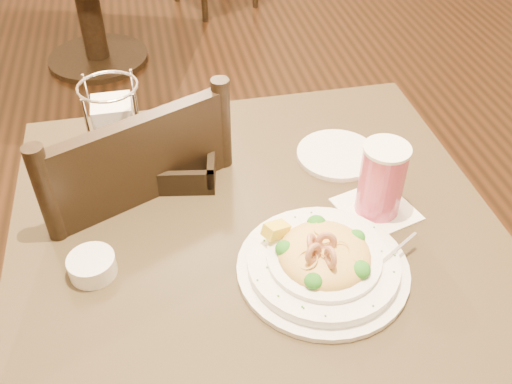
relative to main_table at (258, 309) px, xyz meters
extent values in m
cylinder|color=black|center=(0.00, 0.00, -0.13)|extent=(0.12, 0.12, 0.67)
cube|color=#4A3E2A|center=(0.00, 0.00, 0.22)|extent=(0.90, 0.90, 0.03)
cylinder|color=black|center=(-0.42, 2.13, -0.49)|extent=(0.52, 0.52, 0.03)
cube|color=black|center=(-0.27, 0.30, -0.05)|extent=(0.56, 0.56, 0.04)
cylinder|color=black|center=(-0.18, 0.54, -0.29)|extent=(0.04, 0.04, 0.43)
cylinder|color=black|center=(-0.51, 0.40, -0.29)|extent=(0.04, 0.04, 0.43)
cylinder|color=black|center=(-0.03, 0.21, -0.29)|extent=(0.04, 0.04, 0.43)
cylinder|color=black|center=(-0.36, 0.07, -0.29)|extent=(0.04, 0.04, 0.43)
cylinder|color=black|center=(-0.03, 0.21, 0.20)|extent=(0.04, 0.04, 0.46)
cylinder|color=black|center=(-0.36, 0.07, 0.20)|extent=(0.04, 0.04, 0.46)
cube|color=black|center=(-0.19, 0.14, 0.30)|extent=(0.34, 0.17, 0.22)
cylinder|color=white|center=(0.09, -0.11, 0.24)|extent=(0.30, 0.30, 0.01)
cylinder|color=white|center=(0.09, -0.11, 0.25)|extent=(0.26, 0.26, 0.02)
cylinder|color=white|center=(0.09, -0.11, 0.26)|extent=(0.19, 0.19, 0.01)
ellipsoid|color=gold|center=(0.09, -0.11, 0.27)|extent=(0.16, 0.16, 0.05)
cube|color=yellow|center=(0.02, -0.05, 0.28)|extent=(0.06, 0.05, 0.04)
cube|color=silver|center=(0.21, -0.12, 0.26)|extent=(0.10, 0.06, 0.01)
cube|color=silver|center=(0.15, -0.12, 0.27)|extent=(0.03, 0.03, 0.00)
torus|color=gold|center=(0.09, -0.07, 0.29)|extent=(0.03, 0.03, 0.01)
torus|color=gold|center=(0.08, -0.06, 0.28)|extent=(0.03, 0.04, 0.03)
torus|color=gold|center=(0.09, -0.12, 0.29)|extent=(0.04, 0.04, 0.02)
torus|color=gold|center=(0.09, -0.11, 0.28)|extent=(0.04, 0.04, 0.01)
torus|color=gold|center=(0.08, -0.13, 0.30)|extent=(0.03, 0.03, 0.02)
torus|color=gold|center=(0.13, -0.14, 0.29)|extent=(0.03, 0.03, 0.01)
torus|color=gold|center=(0.10, -0.08, 0.29)|extent=(0.05, 0.05, 0.02)
torus|color=gold|center=(0.13, -0.11, 0.28)|extent=(0.04, 0.04, 0.02)
torus|color=gold|center=(0.09, -0.11, 0.28)|extent=(0.04, 0.05, 0.03)
torus|color=gold|center=(0.05, -0.14, 0.29)|extent=(0.04, 0.05, 0.02)
torus|color=gold|center=(0.09, -0.13, 0.29)|extent=(0.04, 0.04, 0.01)
torus|color=gold|center=(0.11, -0.13, 0.30)|extent=(0.03, 0.03, 0.02)
torus|color=gold|center=(0.07, -0.11, 0.29)|extent=(0.05, 0.05, 0.02)
torus|color=gold|center=(0.12, -0.12, 0.28)|extent=(0.04, 0.04, 0.01)
torus|color=gold|center=(0.11, -0.13, 0.28)|extent=(0.04, 0.03, 0.02)
torus|color=gold|center=(0.04, -0.12, 0.28)|extent=(0.04, 0.04, 0.02)
torus|color=gold|center=(0.07, -0.11, 0.28)|extent=(0.03, 0.03, 0.02)
torus|color=tan|center=(0.09, -0.12, 0.31)|extent=(0.04, 0.03, 0.04)
torus|color=tan|center=(0.06, -0.12, 0.31)|extent=(0.04, 0.04, 0.04)
torus|color=tan|center=(0.08, -0.15, 0.31)|extent=(0.02, 0.04, 0.04)
torus|color=tan|center=(0.06, -0.14, 0.31)|extent=(0.04, 0.03, 0.04)
ellipsoid|color=#1A5D15|center=(0.15, -0.09, 0.28)|extent=(0.03, 0.03, 0.02)
ellipsoid|color=#1A5D15|center=(0.09, -0.05, 0.28)|extent=(0.03, 0.03, 0.03)
ellipsoid|color=#1A5D15|center=(0.03, -0.09, 0.28)|extent=(0.03, 0.03, 0.02)
ellipsoid|color=#1A5D15|center=(0.05, -0.17, 0.28)|extent=(0.03, 0.03, 0.02)
ellipsoid|color=#1A5D15|center=(0.13, -0.16, 0.28)|extent=(0.03, 0.03, 0.03)
cube|color=#266619|center=(0.03, -0.20, 0.26)|extent=(0.00, 0.00, 0.00)
cube|color=#266619|center=(0.02, -0.04, 0.26)|extent=(0.00, 0.00, 0.00)
cube|color=#266619|center=(0.03, -0.04, 0.26)|extent=(0.00, 0.00, 0.00)
cube|color=#266619|center=(0.00, -0.05, 0.26)|extent=(0.00, 0.00, 0.00)
cube|color=#266619|center=(0.14, -0.22, 0.26)|extent=(0.00, 0.00, 0.00)
cube|color=#266619|center=(0.00, -0.18, 0.26)|extent=(0.00, 0.00, 0.00)
cube|color=#266619|center=(0.06, -0.23, 0.26)|extent=(0.00, 0.00, 0.00)
cube|color=#266619|center=(0.20, -0.06, 0.26)|extent=(0.00, 0.00, 0.00)
cube|color=#266619|center=(0.19, -0.17, 0.26)|extent=(0.00, 0.00, 0.00)
cube|color=#266619|center=(0.01, -0.05, 0.26)|extent=(0.00, 0.00, 0.00)
cube|color=#266619|center=(-0.03, -0.14, 0.26)|extent=(0.00, 0.00, 0.00)
cube|color=#266619|center=(0.07, -0.01, 0.26)|extent=(0.00, 0.00, 0.00)
cube|color=#266619|center=(0.10, 0.00, 0.26)|extent=(0.00, 0.00, 0.00)
cube|color=#266619|center=(0.21, -0.13, 0.26)|extent=(0.00, 0.00, 0.00)
cube|color=#266619|center=(0.03, -0.21, 0.26)|extent=(0.00, 0.00, 0.00)
cube|color=#266619|center=(0.19, -0.12, 0.26)|extent=(0.00, 0.00, 0.00)
cube|color=#266619|center=(-0.01, -0.11, 0.26)|extent=(0.00, 0.00, 0.00)
cube|color=white|center=(0.23, 0.01, 0.23)|extent=(0.16, 0.16, 0.00)
cylinder|color=#C94769|center=(0.23, 0.01, 0.31)|extent=(0.08, 0.08, 0.14)
cylinder|color=white|center=(0.23, 0.01, 0.38)|extent=(0.09, 0.09, 0.01)
cube|color=black|center=(-0.14, 0.21, 0.24)|extent=(0.22, 0.19, 0.01)
cube|color=black|center=(-0.06, 0.19, 0.26)|extent=(0.04, 0.16, 0.04)
cube|color=black|center=(-0.23, 0.23, 0.26)|extent=(0.04, 0.16, 0.04)
cube|color=black|center=(-0.13, 0.28, 0.26)|extent=(0.19, 0.05, 0.04)
cube|color=black|center=(-0.16, 0.14, 0.26)|extent=(0.19, 0.05, 0.04)
cylinder|color=silver|center=(-0.24, 0.26, 0.23)|extent=(0.12, 0.12, 0.01)
torus|color=silver|center=(-0.24, 0.26, 0.41)|extent=(0.12, 0.12, 0.01)
cube|color=white|center=(-0.24, 0.26, 0.31)|extent=(0.09, 0.09, 0.14)
cylinder|color=silver|center=(-0.28, 0.21, 0.33)|extent=(0.01, 0.01, 0.18)
cylinder|color=silver|center=(-0.19, 0.21, 0.33)|extent=(0.01, 0.01, 0.18)
cylinder|color=silver|center=(-0.28, 0.31, 0.33)|extent=(0.01, 0.01, 0.18)
cylinder|color=silver|center=(-0.19, 0.31, 0.33)|extent=(0.01, 0.01, 0.18)
cylinder|color=white|center=(0.21, 0.19, 0.24)|extent=(0.18, 0.18, 0.01)
cylinder|color=white|center=(-0.30, -0.04, 0.25)|extent=(0.08, 0.08, 0.04)
camera|label=1|loc=(-0.15, -0.72, 0.98)|focal=40.00mm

